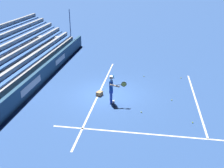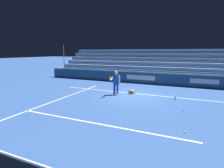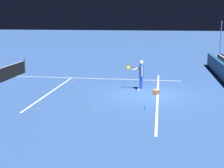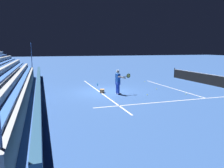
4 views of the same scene
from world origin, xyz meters
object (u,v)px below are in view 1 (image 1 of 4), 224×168
object	(u,v)px
tennis_ball_far_left	(193,122)
tennis_ball_stray_back	(144,76)
tennis_ball_midcourt	(141,112)
tennis_ball_on_baseline	(181,78)
water_bottle	(113,77)
ball_box_cardboard	(99,94)
tennis_ball_far_right	(172,100)
tennis_player	(112,89)

from	to	relation	value
tennis_ball_far_left	tennis_ball_stray_back	xyz separation A→B (m)	(-6.16, -2.75, 0.00)
tennis_ball_stray_back	tennis_ball_midcourt	world-z (taller)	same
tennis_ball_on_baseline	water_bottle	xyz separation A→B (m)	(0.70, -4.90, 0.08)
ball_box_cardboard	tennis_ball_far_right	xyz separation A→B (m)	(0.04, 4.46, -0.10)
ball_box_cardboard	tennis_ball_far_right	size ratio (longest dim) A/B	6.06
tennis_ball_far_left	tennis_ball_stray_back	distance (m)	6.74
ball_box_cardboard	water_bottle	size ratio (longest dim) A/B	1.82
tennis_ball_stray_back	tennis_ball_midcourt	size ratio (longest dim) A/B	1.00
water_bottle	tennis_ball_on_baseline	bearing A→B (deg)	98.08
tennis_player	tennis_ball_midcourt	bearing A→B (deg)	63.52
water_bottle	tennis_player	bearing A→B (deg)	6.84
tennis_ball_midcourt	tennis_player	bearing A→B (deg)	-116.48
tennis_ball_midcourt	water_bottle	distance (m)	5.40
ball_box_cardboard	tennis_ball_midcourt	xyz separation A→B (m)	(1.82, 2.72, -0.10)
tennis_player	water_bottle	bearing A→B (deg)	-173.16
tennis_ball_far_left	tennis_ball_far_right	xyz separation A→B (m)	(-2.47, -0.92, 0.00)
tennis_ball_on_baseline	tennis_ball_midcourt	world-z (taller)	same
tennis_ball_far_right	tennis_ball_midcourt	bearing A→B (deg)	-44.44
ball_box_cardboard	tennis_ball_far_right	distance (m)	4.46
ball_box_cardboard	tennis_ball_on_baseline	bearing A→B (deg)	125.26
ball_box_cardboard	tennis_ball_stray_back	distance (m)	4.50
tennis_player	tennis_ball_far_right	xyz separation A→B (m)	(-0.88, 3.55, -0.86)
water_bottle	ball_box_cardboard	bearing A→B (deg)	-7.98
ball_box_cardboard	tennis_ball_far_right	world-z (taller)	ball_box_cardboard
tennis_ball_far_right	tennis_ball_stray_back	bearing A→B (deg)	-153.68
tennis_ball_on_baseline	tennis_ball_midcourt	distance (m)	6.17
tennis_ball_on_baseline	tennis_ball_stray_back	xyz separation A→B (m)	(0.11, -2.70, 0.00)
tennis_player	ball_box_cardboard	distance (m)	1.50
tennis_ball_far_right	tennis_ball_stray_back	world-z (taller)	same
tennis_ball_far_left	tennis_ball_stray_back	bearing A→B (deg)	-155.98
tennis_ball_far_right	water_bottle	size ratio (longest dim) A/B	0.30
tennis_ball_far_right	tennis_ball_midcourt	xyz separation A→B (m)	(1.78, -1.74, 0.00)
tennis_player	ball_box_cardboard	size ratio (longest dim) A/B	4.29
tennis_player	tennis_ball_far_right	size ratio (longest dim) A/B	25.98
tennis_ball_far_left	tennis_ball_on_baseline	bearing A→B (deg)	-179.56
tennis_ball_stray_back	tennis_ball_far_left	bearing A→B (deg)	24.02
tennis_player	tennis_ball_on_baseline	xyz separation A→B (m)	(-4.68, 4.42, -0.86)
ball_box_cardboard	tennis_ball_stray_back	bearing A→B (deg)	144.22
tennis_ball_far_left	tennis_ball_midcourt	size ratio (longest dim) A/B	1.00
tennis_ball_stray_back	tennis_ball_on_baseline	bearing A→B (deg)	92.44
tennis_player	water_bottle	world-z (taller)	tennis_player
tennis_ball_far_right	tennis_player	bearing A→B (deg)	-76.13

